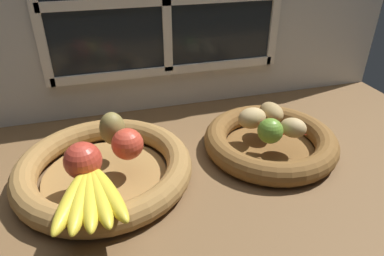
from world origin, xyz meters
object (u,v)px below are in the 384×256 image
Objects in this scene: fruit_bowl_left at (104,169)px; chili_pepper at (285,133)px; potato_oblong at (252,118)px; pear_brown at (112,129)px; banana_bunch_front at (90,194)px; apple_red_right at (127,144)px; potato_back at (271,112)px; potato_small at (293,128)px; fruit_bowl_right at (270,141)px; lime_near at (270,131)px; apple_red_front at (83,161)px.

fruit_bowl_left is 3.62× the size of chili_pepper.
fruit_bowl_left is 36.03cm from potato_oblong.
pear_brown reaches higher than banana_bunch_front.
apple_red_right is 36.68cm from potato_back.
banana_bunch_front is 44.94cm from chili_pepper.
banana_bunch_front is 2.78× the size of potato_oblong.
fruit_bowl_left is 42.12cm from potato_back.
potato_oblong is (30.10, 4.52, -0.80)cm from apple_red_right.
banana_bunch_front is at bearing -124.18° from apple_red_right.
potato_oblong is 9.77cm from potato_small.
potato_small is (7.32, -6.46, -0.25)cm from potato_oblong.
potato_back reaches higher than fruit_bowl_right.
chili_pepper is at bearing 13.27° from banana_bunch_front.
banana_bunch_front is 3.38× the size of lime_near.
apple_red_front is 0.98× the size of potato_back.
potato_oblong reaches higher than fruit_bowl_right.
apple_red_right is 0.34× the size of banana_bunch_front.
potato_back is at bearing 61.02° from lime_near.
pear_brown is at bearing 168.19° from potato_small.
lime_near reaches higher than fruit_bowl_right.
potato_oblong is at bearing 8.55° from apple_red_right.
apple_red_front is 1.04× the size of potato_oblong.
apple_red_front is (-3.50, -5.46, 6.56)cm from fruit_bowl_left.
potato_oblong is 1.15× the size of potato_small.
potato_small is at bearing -11.81° from pear_brown.
lime_near is (39.22, 9.15, 1.22)cm from banana_bunch_front.
potato_small is 0.58× the size of chili_pepper.
potato_small is at bearing -2.97° from apple_red_right.
potato_oblong is (35.49, 3.02, 5.44)cm from fruit_bowl_left.
lime_near is at bearing -139.15° from chili_pepper.
pear_brown is 39.08cm from chili_pepper.
fruit_bowl_right is at bearing 17.60° from banana_bunch_front.
potato_oblong is 6.28cm from potato_back.
fruit_bowl_right is at bearing 56.31° from lime_near.
banana_bunch_front is at bearing -101.18° from fruit_bowl_left.
potato_back is at bearing 9.81° from apple_red_right.
potato_back is at bearing 22.25° from banana_bunch_front.
apple_red_front is 12.19cm from pear_brown.
banana_bunch_front is at bearing -162.40° from fruit_bowl_right.
lime_near reaches higher than fruit_bowl_left.
potato_back is 10.20cm from lime_near.
potato_back is 1.29× the size of lime_near.
potato_small is at bearing 6.67° from lime_near.
potato_back reaches higher than chili_pepper.
potato_small is at bearing 12.27° from banana_bunch_front.
banana_bunch_front is 46.51cm from potato_small.
potato_small is (46.31, 2.02, -1.37)cm from apple_red_front.
lime_near is at bearing -6.51° from fruit_bowl_left.
lime_near is at bearing -118.98° from potato_back.
apple_red_front is at bearing -178.16° from lime_near.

